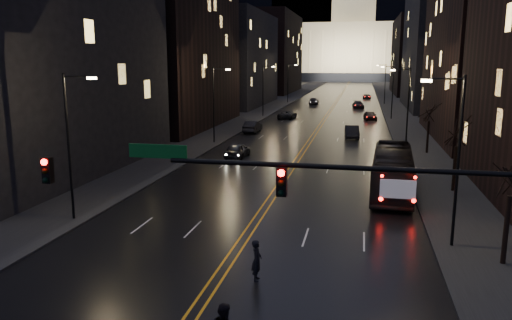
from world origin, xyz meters
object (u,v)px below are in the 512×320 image
Objects in this scene: traffic_signal at (353,200)px; oncoming_car_a at (237,150)px; pedestrian_a at (257,260)px; oncoming_car_b at (253,127)px; receding_car_a at (352,132)px; bus at (392,171)px.

oncoming_car_a is (-12.01, 31.88, -4.33)m from traffic_signal.
traffic_signal is at bearing -137.58° from pedestrian_a.
receding_car_a is at bearing 171.23° from oncoming_car_b.
bus is 18.25m from oncoming_car_a.
receding_car_a is at bearing 100.58° from bus.
traffic_signal is 3.55× the size of oncoming_car_b.
pedestrian_a is (-6.73, -16.96, -0.70)m from bus.
oncoming_car_b is at bearing 165.84° from receding_car_a.
bus is 2.44× the size of receding_car_a.
traffic_signal is 21.42m from bus.
pedestrian_a reaches higher than receding_car_a.
bus is at bearing 82.95° from traffic_signal.
oncoming_car_a is 2.39× the size of pedestrian_a.
traffic_signal is at bearing 113.19° from oncoming_car_a.
bus reaches higher than receding_car_a.
oncoming_car_b is (-14.41, 50.06, -4.30)m from traffic_signal.
bus is 2.61× the size of oncoming_car_a.
pedestrian_a is at bearing 103.75° from oncoming_car_b.
receding_car_a is at bearing -7.55° from pedestrian_a.
oncoming_car_b is 13.69m from receding_car_a.
pedestrian_a is at bearing -98.42° from receding_car_a.
bus is at bearing 145.81° from oncoming_car_a.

